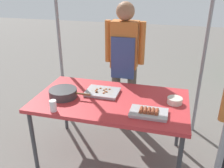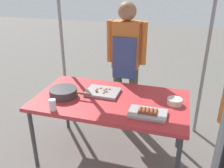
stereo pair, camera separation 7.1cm
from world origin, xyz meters
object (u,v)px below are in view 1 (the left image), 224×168
(tray_meat_skewers, at_px, (102,92))
(condiment_bowl, at_px, (175,101))
(stall_table, at_px, (111,103))
(tray_grilled_sausages, at_px, (149,113))
(cooking_wok, at_px, (63,93))
(vendor_woman, at_px, (124,56))
(drink_cup_near_edge, at_px, (53,106))

(tray_meat_skewers, height_order, condiment_bowl, condiment_bowl)
(stall_table, bearing_deg, tray_grilled_sausages, -27.17)
(condiment_bowl, bearing_deg, cooking_wok, -172.40)
(tray_grilled_sausages, xyz_separation_m, condiment_bowl, (0.23, 0.29, 0.01))
(cooking_wok, bearing_deg, condiment_bowl, 7.60)
(condiment_bowl, height_order, vendor_woman, vendor_woman)
(vendor_woman, bearing_deg, stall_table, 91.53)
(tray_meat_skewers, xyz_separation_m, vendor_woman, (0.10, 0.66, 0.23))
(cooking_wok, bearing_deg, vendor_woman, 60.24)
(stall_table, distance_m, tray_grilled_sausages, 0.48)
(stall_table, distance_m, tray_meat_skewers, 0.17)
(stall_table, xyz_separation_m, drink_cup_near_edge, (-0.47, -0.38, 0.11))
(tray_grilled_sausages, height_order, condiment_bowl, condiment_bowl)
(tray_grilled_sausages, relative_size, condiment_bowl, 2.31)
(tray_meat_skewers, relative_size, condiment_bowl, 2.38)
(tray_grilled_sausages, relative_size, cooking_wok, 0.77)
(stall_table, height_order, tray_grilled_sausages, tray_grilled_sausages)
(drink_cup_near_edge, bearing_deg, tray_meat_skewers, 54.63)
(tray_grilled_sausages, height_order, cooking_wok, cooking_wok)
(tray_grilled_sausages, xyz_separation_m, vendor_woman, (-0.44, 0.98, 0.22))
(tray_meat_skewers, xyz_separation_m, drink_cup_near_edge, (-0.34, -0.48, 0.04))
(tray_meat_skewers, xyz_separation_m, cooking_wok, (-0.38, -0.18, 0.03))
(drink_cup_near_edge, bearing_deg, tray_grilled_sausages, 10.51)
(stall_table, bearing_deg, condiment_bowl, 6.19)
(vendor_woman, bearing_deg, drink_cup_near_edge, 68.70)
(tray_grilled_sausages, height_order, tray_meat_skewers, tray_grilled_sausages)
(tray_meat_skewers, distance_m, condiment_bowl, 0.78)
(tray_grilled_sausages, bearing_deg, drink_cup_near_edge, -169.49)
(stall_table, relative_size, drink_cup_near_edge, 14.35)
(stall_table, height_order, condiment_bowl, condiment_bowl)
(tray_meat_skewers, bearing_deg, tray_grilled_sausages, -30.19)
(stall_table, bearing_deg, vendor_woman, 91.53)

